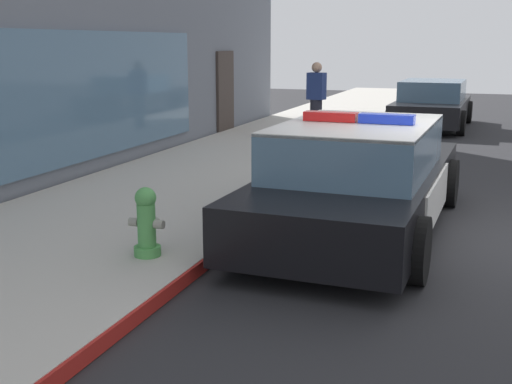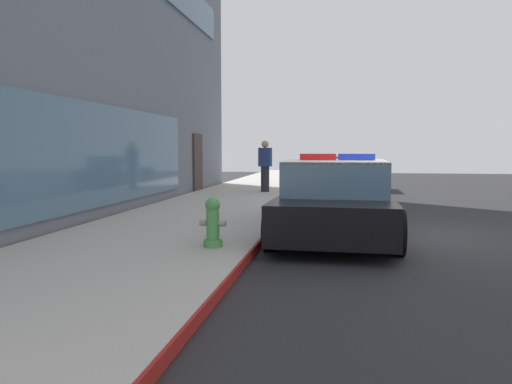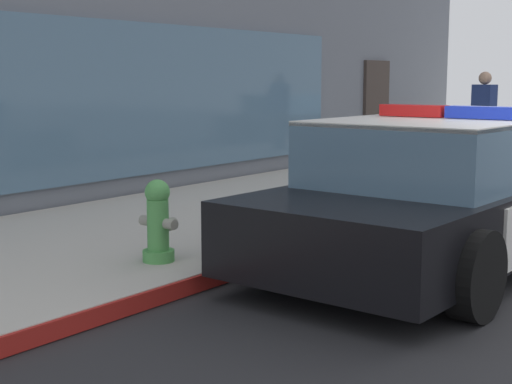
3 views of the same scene
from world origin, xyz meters
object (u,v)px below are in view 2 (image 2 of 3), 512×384
Objects in this scene: police_cruiser at (337,198)px; fire_hydrant at (213,223)px; car_down_street at (336,173)px; pedestrian_on_sidewalk at (265,166)px.

fire_hydrant is (-2.15, 1.78, -0.18)m from police_cruiser.
police_cruiser reaches higher than fire_hydrant.
car_down_street is (13.04, -1.71, 0.13)m from fire_hydrant.
pedestrian_on_sidewalk is (9.35, 0.63, 0.51)m from fire_hydrant.
pedestrian_on_sidewalk reaches higher than police_cruiser.
car_down_street is at bearing -21.16° from pedestrian_on_sidewalk.
pedestrian_on_sidewalk reaches higher than car_down_street.
car_down_street is 2.56× the size of pedestrian_on_sidewalk.
pedestrian_on_sidewalk is at bearing 148.84° from car_down_street.
fire_hydrant is at bearing 141.94° from police_cruiser.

